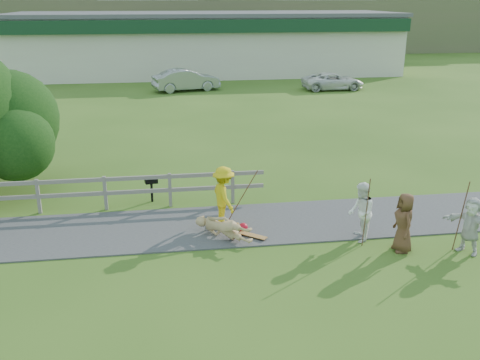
{
  "coord_description": "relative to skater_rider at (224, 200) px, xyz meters",
  "views": [
    {
      "loc": [
        -0.12,
        -12.71,
        6.32
      ],
      "look_at": [
        2.05,
        2.0,
        1.22
      ],
      "focal_mm": 40.0,
      "sensor_mm": 36.0,
      "label": 1
    }
  ],
  "objects": [
    {
      "name": "ground",
      "position": [
        -1.49,
        -1.39,
        -0.87
      ],
      "size": [
        260.0,
        260.0,
        0.0
      ],
      "primitive_type": "plane",
      "color": "#335618",
      "rests_on": "ground"
    },
    {
      "name": "path",
      "position": [
        -1.49,
        0.11,
        -0.85
      ],
      "size": [
        34.0,
        3.0,
        0.04
      ],
      "primitive_type": "cube",
      "color": "#343436",
      "rests_on": "ground"
    },
    {
      "name": "fence",
      "position": [
        -6.1,
        1.91,
        -0.15
      ],
      "size": [
        15.05,
        0.1,
        1.1
      ],
      "color": "slate",
      "rests_on": "ground"
    },
    {
      "name": "strip_mall",
      "position": [
        2.51,
        33.55,
        1.71
      ],
      "size": [
        32.5,
        10.75,
        5.1
      ],
      "color": "beige",
      "rests_on": "ground"
    },
    {
      "name": "skater_rider",
      "position": [
        0.0,
        0.0,
        0.0
      ],
      "size": [
        0.91,
        1.25,
        1.74
      ],
      "primitive_type": "imported",
      "rotation": [
        0.0,
        0.0,
        1.82
      ],
      "color": "gold",
      "rests_on": "ground"
    },
    {
      "name": "skater_fallen",
      "position": [
        -0.1,
        -0.75,
        -0.54
      ],
      "size": [
        1.58,
        1.57,
        0.65
      ],
      "primitive_type": "imported",
      "rotation": [
        0.0,
        0.0,
        0.78
      ],
      "color": "tan",
      "rests_on": "ground"
    },
    {
      "name": "spectator_a",
      "position": [
        3.57,
        -1.38,
        -0.04
      ],
      "size": [
        0.77,
        0.91,
        1.65
      ],
      "primitive_type": "imported",
      "rotation": [
        0.0,
        0.0,
        4.51
      ],
      "color": "white",
      "rests_on": "ground"
    },
    {
      "name": "spectator_c",
      "position": [
        4.44,
        -2.15,
        -0.07
      ],
      "size": [
        0.55,
        0.81,
        1.59
      ],
      "primitive_type": "imported",
      "rotation": [
        0.0,
        0.0,
        4.66
      ],
      "color": "brown",
      "rests_on": "ground"
    },
    {
      "name": "spectator_d",
      "position": [
        6.1,
        -2.5,
        -0.11
      ],
      "size": [
        1.14,
        1.43,
        1.52
      ],
      "primitive_type": "imported",
      "rotation": [
        0.0,
        0.0,
        5.28
      ],
      "color": "silver",
      "rests_on": "ground"
    },
    {
      "name": "car_silver",
      "position": [
        0.16,
        24.06,
        -0.1
      ],
      "size": [
        4.92,
        2.72,
        1.54
      ],
      "primitive_type": "imported",
      "rotation": [
        0.0,
        0.0,
        1.82
      ],
      "color": "gray",
      "rests_on": "ground"
    },
    {
      "name": "car_white",
      "position": [
        10.6,
        23.02,
        -0.26
      ],
      "size": [
        4.46,
        2.17,
        1.22
      ],
      "primitive_type": "imported",
      "rotation": [
        0.0,
        0.0,
        1.6
      ],
      "color": "silver",
      "rests_on": "ground"
    },
    {
      "name": "bbq",
      "position": [
        -2.07,
        2.42,
        -0.44
      ],
      "size": [
        0.44,
        0.37,
        0.86
      ],
      "primitive_type": null,
      "rotation": [
        0.0,
        0.0,
        0.18
      ],
      "color": "black",
      "rests_on": "ground"
    },
    {
      "name": "longboard_rider",
      "position": [
        0.0,
        0.0,
        -0.82
      ],
      "size": [
        0.91,
        0.34,
        0.1
      ],
      "primitive_type": null,
      "rotation": [
        0.0,
        0.0,
        -0.14
      ],
      "color": "#996432",
      "rests_on": "ground"
    },
    {
      "name": "longboard_fallen",
      "position": [
        0.7,
        -0.85,
        -0.82
      ],
      "size": [
        0.77,
        0.68,
        0.09
      ],
      "primitive_type": null,
      "rotation": [
        0.0,
        0.0,
        -0.69
      ],
      "color": "#996432",
      "rests_on": "ground"
    },
    {
      "name": "helmet",
      "position": [
        0.5,
        -0.4,
        -0.73
      ],
      "size": [
        0.28,
        0.28,
        0.28
      ],
      "primitive_type": "sphere",
      "color": "#B40D20",
      "rests_on": "ground"
    },
    {
      "name": "pole_rider",
      "position": [
        0.6,
        0.4,
        0.03
      ],
      "size": [
        0.03,
        0.03,
        1.8
      ],
      "primitive_type": "cylinder",
      "color": "#533221",
      "rests_on": "ground"
    },
    {
      "name": "pole_spec_left",
      "position": [
        3.57,
        -1.72,
        0.08
      ],
      "size": [
        0.03,
        0.03,
        1.9
      ],
      "primitive_type": "cylinder",
      "color": "#533221",
      "rests_on": "ground"
    },
    {
      "name": "pole_spec_right",
      "position": [
        5.91,
        -2.31,
        0.09
      ],
      "size": [
        0.03,
        0.03,
        1.91
      ],
      "primitive_type": "cylinder",
      "color": "#533221",
      "rests_on": "ground"
    }
  ]
}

